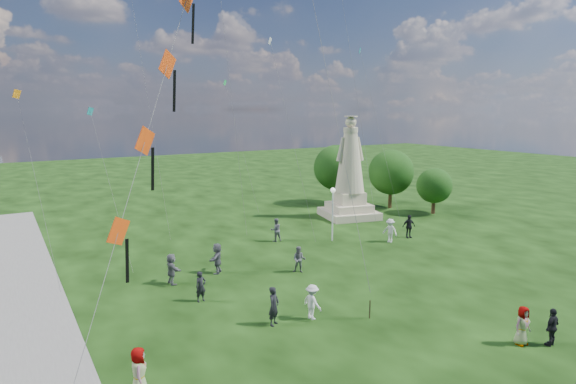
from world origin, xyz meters
TOP-DOWN VIEW (x-y plane):
  - statue at (13.33, 20.74)m, footprint 5.46×5.46m
  - lamppost at (7.20, 15.04)m, footprint 0.38×0.38m
  - tree_row at (18.26, 23.35)m, footprint 9.02×12.78m
  - person_0 at (-3.73, 4.76)m, footprint 0.80×0.73m
  - person_1 at (1.16, 10.25)m, footprint 0.92×0.88m
  - person_2 at (-1.86, 4.39)m, footprint 0.73×1.17m
  - person_3 at (5.25, -3.00)m, footprint 1.01×0.59m
  - person_4 at (4.27, -2.29)m, footprint 0.85×0.55m
  - person_5 at (-6.07, 12.36)m, footprint 0.82×1.70m
  - person_6 at (-5.59, 9.11)m, footprint 0.64×0.47m
  - person_7 at (3.45, 17.08)m, footprint 0.93×0.65m
  - person_8 at (10.63, 12.44)m, footprint 0.94×1.28m
  - person_9 at (12.74, 12.63)m, footprint 1.16×0.81m
  - person_10 at (-10.47, 2.26)m, footprint 0.76×1.00m
  - person_11 at (-3.12, 12.76)m, footprint 1.66×1.82m
  - red_kite_train at (-7.91, 4.61)m, footprint 9.37×9.35m
  - small_kites at (2.53, 22.55)m, footprint 29.40×17.93m

SIDE VIEW (x-z plane):
  - person_6 at x=-5.59m, z-range 0.00..1.61m
  - person_1 at x=1.16m, z-range 0.00..1.63m
  - person_3 at x=5.25m, z-range 0.00..1.65m
  - person_4 at x=4.27m, z-range 0.00..1.68m
  - person_2 at x=-1.86m, z-range 0.00..1.68m
  - person_7 at x=3.45m, z-range 0.00..1.77m
  - person_8 at x=10.63m, z-range 0.00..1.78m
  - person_5 at x=-6.07m, z-range 0.00..1.79m
  - person_9 at x=12.74m, z-range 0.00..1.80m
  - person_10 at x=-10.47m, z-range 0.00..1.81m
  - person_0 at x=-3.73m, z-range 0.00..1.83m
  - person_11 at x=-3.12m, z-range 0.00..1.86m
  - lamppost at x=7.20m, z-range 0.90..4.96m
  - statue at x=13.33m, z-range -1.13..8.11m
  - tree_row at x=18.26m, z-range 0.47..6.68m
  - red_kite_train at x=-7.91m, z-range 2.39..22.22m
  - small_kites at x=2.53m, z-range -2.00..30.52m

